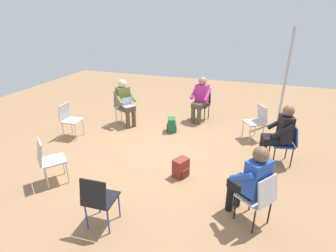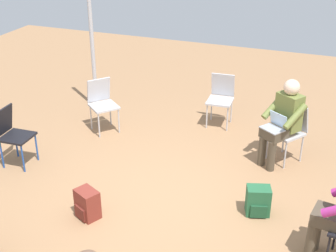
# 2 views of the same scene
# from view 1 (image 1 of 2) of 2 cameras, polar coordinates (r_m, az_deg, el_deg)

# --- Properties ---
(ground_plane) EXTENTS (14.14, 14.14, 0.00)m
(ground_plane) POSITION_cam_1_polar(r_m,az_deg,el_deg) (5.79, -0.04, -5.91)
(ground_plane) COLOR #99704C
(chair_east) EXTENTS (0.50, 0.46, 0.85)m
(chair_east) POSITION_cam_1_polar(r_m,az_deg,el_deg) (7.50, 7.50, 5.09)
(chair_east) COLOR black
(chair_east) RESTS_ON ground
(chair_north) EXTENTS (0.42, 0.46, 0.85)m
(chair_north) POSITION_cam_1_polar(r_m,az_deg,el_deg) (6.77, -20.73, 1.66)
(chair_north) COLOR #B7B7BC
(chair_north) RESTS_ON ground
(chair_northwest) EXTENTS (0.59, 0.58, 0.85)m
(chair_northwest) POSITION_cam_1_polar(r_m,az_deg,el_deg) (5.06, -24.60, -6.46)
(chair_northwest) COLOR #B7B7BC
(chair_northwest) RESTS_ON ground
(chair_southwest) EXTENTS (0.58, 0.58, 0.85)m
(chair_southwest) POSITION_cam_1_polar(r_m,az_deg,el_deg) (3.97, 19.19, -14.28)
(chair_southwest) COLOR #B7B7BC
(chair_southwest) RESTS_ON ground
(chair_south) EXTENTS (0.47, 0.51, 0.85)m
(chair_south) POSITION_cam_1_polar(r_m,az_deg,el_deg) (5.71, 24.40, -3.02)
(chair_south) COLOR #1E4799
(chair_south) RESTS_ON ground
(chair_southeast) EXTENTS (0.56, 0.58, 0.85)m
(chair_southeast) POSITION_cam_1_polar(r_m,az_deg,el_deg) (6.56, 18.80, 1.25)
(chair_southeast) COLOR #B7B7BC
(chair_southeast) RESTS_ON ground
(chair_northeast) EXTENTS (0.57, 0.58, 0.85)m
(chair_northeast) POSITION_cam_1_polar(r_m,az_deg,el_deg) (7.29, -9.88, 4.40)
(chair_northeast) COLOR #B7B7BC
(chair_northeast) RESTS_ON ground
(chair_west) EXTENTS (0.45, 0.42, 0.85)m
(chair_west) POSITION_cam_1_polar(r_m,az_deg,el_deg) (3.85, -14.87, -14.97)
(chair_west) COLOR black
(chair_west) RESTS_ON ground
(person_with_laptop) EXTENTS (0.63, 0.64, 1.24)m
(person_with_laptop) POSITION_cam_1_polar(r_m,az_deg,el_deg) (7.09, -9.34, 5.55)
(person_with_laptop) COLOR #4C4233
(person_with_laptop) RESTS_ON ground
(person_in_black) EXTENTS (0.56, 0.57, 1.24)m
(person_in_black) POSITION_cam_1_polar(r_m,az_deg,el_deg) (5.58, 23.11, -1.15)
(person_in_black) COLOR black
(person_in_black) RESTS_ON ground
(person_in_blue) EXTENTS (0.63, 0.63, 1.24)m
(person_in_blue) POSITION_cam_1_polar(r_m,az_deg,el_deg) (3.93, 17.65, -10.89)
(person_in_blue) COLOR black
(person_in_blue) RESTS_ON ground
(person_in_magenta) EXTENTS (0.56, 0.55, 1.24)m
(person_in_magenta) POSITION_cam_1_polar(r_m,az_deg,el_deg) (7.29, 7.09, 6.21)
(person_in_magenta) COLOR #4C4233
(person_in_magenta) RESTS_ON ground
(backpack_near_laptop_user) EXTENTS (0.34, 0.31, 0.36)m
(backpack_near_laptop_user) POSITION_cam_1_polar(r_m,az_deg,el_deg) (4.97, 2.81, -9.25)
(backpack_near_laptop_user) COLOR maroon
(backpack_near_laptop_user) RESTS_ON ground
(backpack_by_empty_chair) EXTENTS (0.33, 0.30, 0.36)m
(backpack_by_empty_chair) POSITION_cam_1_polar(r_m,az_deg,el_deg) (6.75, 0.79, 0.08)
(backpack_by_empty_chair) COLOR #235B38
(backpack_by_empty_chair) RESTS_ON ground
(tent_pole_far) EXTENTS (0.07, 0.07, 2.54)m
(tent_pole_far) POSITION_cam_1_polar(r_m,az_deg,el_deg) (7.63, 24.25, 9.61)
(tent_pole_far) COLOR #B2B2B7
(tent_pole_far) RESTS_ON ground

